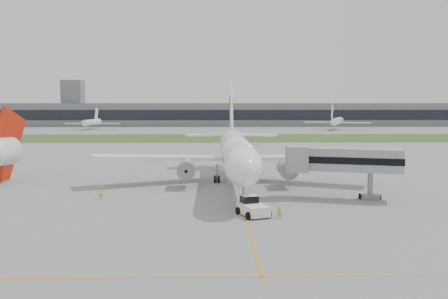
{
  "coord_description": "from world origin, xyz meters",
  "views": [
    {
      "loc": [
        -3.73,
        -77.42,
        13.29
      ],
      "look_at": [
        -2.07,
        2.0,
        6.09
      ],
      "focal_mm": 40.0,
      "sensor_mm": 36.0,
      "label": 1
    }
  ],
  "objects_px": {
    "airliner": "(236,150)",
    "jet_bridge": "(340,160)",
    "pushback_tug": "(252,207)",
    "ground_crew_near": "(279,212)"
  },
  "relations": [
    {
      "from": "airliner",
      "to": "pushback_tug",
      "type": "distance_m",
      "value": 24.0
    },
    {
      "from": "pushback_tug",
      "to": "airliner",
      "type": "bearing_deg",
      "value": 71.73
    },
    {
      "from": "pushback_tug",
      "to": "jet_bridge",
      "type": "height_order",
      "value": "jet_bridge"
    },
    {
      "from": "pushback_tug",
      "to": "ground_crew_near",
      "type": "bearing_deg",
      "value": -48.56
    },
    {
      "from": "pushback_tug",
      "to": "ground_crew_near",
      "type": "height_order",
      "value": "pushback_tug"
    },
    {
      "from": "airliner",
      "to": "jet_bridge",
      "type": "height_order",
      "value": "airliner"
    },
    {
      "from": "airliner",
      "to": "pushback_tug",
      "type": "relative_size",
      "value": 10.65
    },
    {
      "from": "airliner",
      "to": "jet_bridge",
      "type": "xyz_separation_m",
      "value": [
        14.03,
        -13.05,
        -0.21
      ]
    },
    {
      "from": "jet_bridge",
      "to": "ground_crew_near",
      "type": "xyz_separation_m",
      "value": [
        -10.11,
        -12.12,
        -4.69
      ]
    },
    {
      "from": "jet_bridge",
      "to": "ground_crew_near",
      "type": "bearing_deg",
      "value": -112.89
    }
  ]
}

